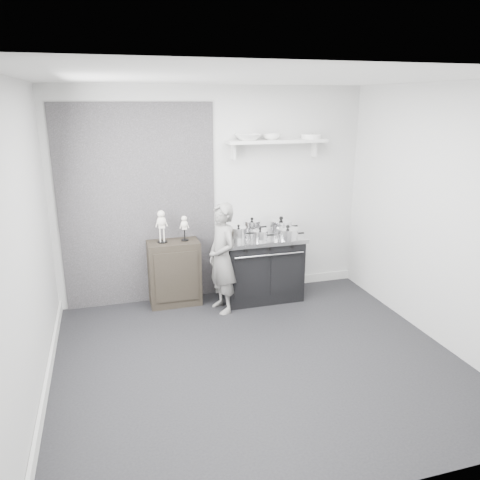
# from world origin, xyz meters

# --- Properties ---
(ground) EXTENTS (4.00, 4.00, 0.00)m
(ground) POSITION_xyz_m (0.00, 0.00, 0.00)
(ground) COLOR black
(ground) RESTS_ON ground
(room_shell) EXTENTS (4.02, 3.62, 2.71)m
(room_shell) POSITION_xyz_m (-0.09, 0.15, 1.64)
(room_shell) COLOR beige
(room_shell) RESTS_ON ground
(wall_shelf) EXTENTS (1.30, 0.26, 0.24)m
(wall_shelf) POSITION_xyz_m (0.80, 1.68, 2.01)
(wall_shelf) COLOR silver
(wall_shelf) RESTS_ON room_shell
(stove) EXTENTS (1.05, 0.66, 0.84)m
(stove) POSITION_xyz_m (0.54, 1.48, 0.42)
(stove) COLOR black
(stove) RESTS_ON ground
(side_cabinet) EXTENTS (0.64, 0.37, 0.83)m
(side_cabinet) POSITION_xyz_m (-0.57, 1.61, 0.41)
(side_cabinet) COLOR black
(side_cabinet) RESTS_ON ground
(child) EXTENTS (0.43, 0.56, 1.36)m
(child) POSITION_xyz_m (-0.04, 1.23, 0.68)
(child) COLOR slate
(child) RESTS_ON ground
(pot_front_left) EXTENTS (0.29, 0.20, 0.20)m
(pot_front_left) POSITION_xyz_m (0.22, 1.41, 0.92)
(pot_front_left) COLOR silver
(pot_front_left) RESTS_ON stove
(pot_back_left) EXTENTS (0.32, 0.23, 0.22)m
(pot_back_left) POSITION_xyz_m (0.46, 1.62, 0.93)
(pot_back_left) COLOR silver
(pot_back_left) RESTS_ON stove
(pot_back_right) EXTENTS (0.38, 0.30, 0.22)m
(pot_back_right) POSITION_xyz_m (0.84, 1.56, 0.93)
(pot_back_right) COLOR silver
(pot_back_right) RESTS_ON stove
(pot_front_right) EXTENTS (0.36, 0.27, 0.18)m
(pot_front_right) POSITION_xyz_m (0.82, 1.28, 0.91)
(pot_front_right) COLOR silver
(pot_front_right) RESTS_ON stove
(pot_front_center) EXTENTS (0.28, 0.19, 0.16)m
(pot_front_center) POSITION_xyz_m (0.47, 1.32, 0.91)
(pot_front_center) COLOR silver
(pot_front_center) RESTS_ON stove
(skeleton_full) EXTENTS (0.13, 0.08, 0.47)m
(skeleton_full) POSITION_xyz_m (-0.70, 1.61, 1.06)
(skeleton_full) COLOR white
(skeleton_full) RESTS_ON side_cabinet
(skeleton_torso) EXTENTS (0.10, 0.07, 0.37)m
(skeleton_torso) POSITION_xyz_m (-0.42, 1.61, 1.01)
(skeleton_torso) COLOR white
(skeleton_torso) RESTS_ON side_cabinet
(bowl_large) EXTENTS (0.32, 0.32, 0.08)m
(bowl_large) POSITION_xyz_m (0.41, 1.67, 2.08)
(bowl_large) COLOR white
(bowl_large) RESTS_ON wall_shelf
(bowl_small) EXTENTS (0.22, 0.22, 0.07)m
(bowl_small) POSITION_xyz_m (0.73, 1.67, 2.07)
(bowl_small) COLOR white
(bowl_small) RESTS_ON wall_shelf
(plate_stack) EXTENTS (0.26, 0.26, 0.06)m
(plate_stack) POSITION_xyz_m (1.27, 1.67, 2.07)
(plate_stack) COLOR white
(plate_stack) RESTS_ON wall_shelf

